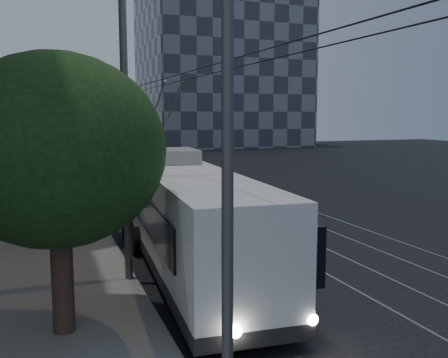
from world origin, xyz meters
TOP-DOWN VIEW (x-y plane):
  - ground at (0.00, 0.00)m, footprint 120.00×120.00m
  - sidewalk at (-7.50, 20.00)m, footprint 5.00×90.00m
  - tram_rails at (2.50, 20.00)m, footprint 4.52×90.00m
  - overhead_wires at (-4.97, 20.00)m, footprint 2.23×90.00m
  - building_distant_right at (18.00, 55.00)m, footprint 22.00×18.00m
  - trolleybus at (-3.37, -1.64)m, footprint 3.08×11.51m
  - pickup_silver at (-2.73, 9.31)m, footprint 5.49×7.20m
  - car_white_a at (-2.98, 14.59)m, footprint 2.92×4.40m
  - car_white_b at (-2.76, 19.50)m, footprint 2.44×5.14m
  - car_white_c at (-3.17, 25.85)m, footprint 1.71×4.36m
  - car_white_d at (-2.75, 35.00)m, footprint 2.75×3.83m
  - tree_0 at (-7.00, -4.99)m, footprint 4.28×4.28m
  - tree_1 at (-7.00, 3.27)m, footprint 3.84×3.84m
  - tree_2 at (-6.50, 11.09)m, footprint 5.29×5.29m
  - tree_3 at (-6.50, 19.76)m, footprint 4.96×4.96m
  - tree_4 at (-7.00, 27.82)m, footprint 4.67×4.67m
  - tree_5 at (-6.60, 34.79)m, footprint 5.44×5.44m
  - streetlamp_near at (-4.77, -2.12)m, footprint 2.72×0.44m
  - streetlamp_far at (-5.40, 24.76)m, footprint 2.19×0.44m

SIDE VIEW (x-z plane):
  - ground at x=0.00m, z-range 0.00..0.00m
  - tram_rails at x=2.50m, z-range 0.00..0.02m
  - sidewalk at x=-7.50m, z-range 0.00..0.15m
  - car_white_d at x=-2.75m, z-range 0.00..1.21m
  - car_white_a at x=-2.98m, z-range 0.00..1.39m
  - car_white_c at x=-3.17m, z-range 0.00..1.41m
  - car_white_b at x=-2.76m, z-range 0.00..1.45m
  - pickup_silver at x=-2.73m, z-range 0.00..1.82m
  - trolleybus at x=-3.37m, z-range -1.24..4.39m
  - overhead_wires at x=-4.97m, z-range 0.47..6.47m
  - tree_0 at x=-7.00m, z-range 0.96..6.75m
  - tree_3 at x=-6.50m, z-range 1.02..7.55m
  - tree_4 at x=-7.00m, z-range 1.13..7.64m
  - tree_1 at x=-7.00m, z-range 1.32..7.48m
  - tree_2 at x=-6.50m, z-range 1.19..8.35m
  - tree_5 at x=-6.60m, z-range 1.18..8.46m
  - streetlamp_far at x=-5.40m, z-range 0.97..9.88m
  - streetlamp_near at x=-4.77m, z-range 1.09..12.53m
  - building_distant_right at x=18.00m, z-range 0.00..24.00m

